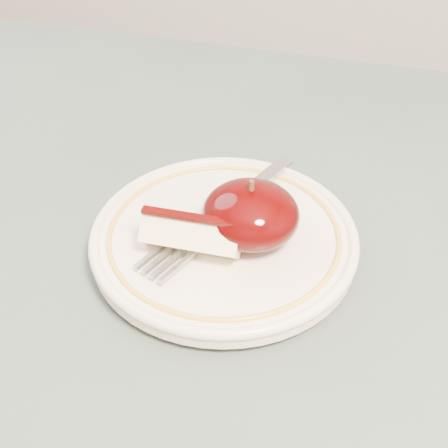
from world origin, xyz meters
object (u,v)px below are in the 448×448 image
(apple_half, at_px, (251,214))
(fork, at_px, (221,215))
(plate, at_px, (224,238))
(table, at_px, (94,371))

(apple_half, bearing_deg, fork, 151.85)
(plate, distance_m, apple_half, 0.03)
(table, bearing_deg, fork, 48.89)
(plate, height_order, apple_half, apple_half)
(table, xyz_separation_m, apple_half, (0.11, 0.08, 0.13))
(plate, height_order, fork, fork)
(table, height_order, fork, fork)
(apple_half, relative_size, fork, 0.42)
(table, bearing_deg, plate, 41.02)
(apple_half, bearing_deg, table, -144.19)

